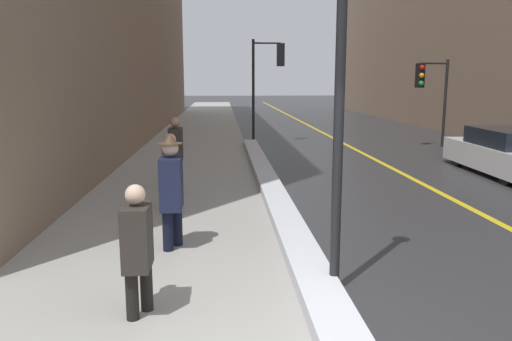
{
  "coord_description": "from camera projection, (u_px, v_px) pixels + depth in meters",
  "views": [
    {
      "loc": [
        -0.97,
        -4.15,
        2.53
      ],
      "look_at": [
        -0.4,
        4.0,
        1.05
      ],
      "focal_mm": 35.0,
      "sensor_mm": 36.0,
      "label": 1
    }
  ],
  "objects": [
    {
      "name": "parked_car_white",
      "position": [
        511.0,
        153.0,
        13.48
      ],
      "size": [
        1.97,
        4.49,
        1.25
      ],
      "rotation": [
        0.0,
        0.0,
        1.54
      ],
      "color": "silver",
      "rests_on": "ground"
    },
    {
      "name": "road_centre_stripe",
      "position": [
        348.0,
        146.0,
        19.59
      ],
      "size": [
        0.16,
        80.0,
        0.0
      ],
      "color": "gold",
      "rests_on": "ground"
    },
    {
      "name": "traffic_light_far",
      "position": [
        429.0,
        84.0,
        18.79
      ],
      "size": [
        1.31,
        0.4,
        3.31
      ],
      "rotation": [
        0.0,
        0.0,
        3.26
      ],
      "color": "black",
      "rests_on": "ground"
    },
    {
      "name": "pedestrian_with_shoulder_bag",
      "position": [
        138.0,
        244.0,
        5.32
      ],
      "size": [
        0.28,
        0.68,
        1.46
      ],
      "rotation": [
        0.0,
        0.0,
        -1.57
      ],
      "color": "black",
      "rests_on": "ground"
    },
    {
      "name": "pedestrian_in_fedora",
      "position": [
        171.0,
        187.0,
        7.45
      ],
      "size": [
        0.38,
        0.54,
        1.76
      ],
      "rotation": [
        0.0,
        0.0,
        -1.57
      ],
      "color": "black",
      "rests_on": "ground"
    },
    {
      "name": "traffic_light_near",
      "position": [
        270.0,
        69.0,
        20.01
      ],
      "size": [
        1.31,
        0.32,
        4.14
      ],
      "rotation": [
        0.0,
        0.0,
        0.01
      ],
      "color": "black",
      "rests_on": "ground"
    },
    {
      "name": "sidewalk_slab",
      "position": [
        195.0,
        147.0,
        19.18
      ],
      "size": [
        4.0,
        80.0,
        0.01
      ],
      "color": "#9E9B93",
      "rests_on": "ground"
    },
    {
      "name": "pedestrian_trailing",
      "position": [
        176.0,
        148.0,
        12.04
      ],
      "size": [
        0.32,
        0.54,
        1.66
      ],
      "rotation": [
        0.0,
        0.0,
        -1.57
      ],
      "color": "black",
      "rests_on": "ground"
    },
    {
      "name": "lamp_post",
      "position": [
        341.0,
        36.0,
        5.55
      ],
      "size": [
        0.28,
        0.28,
        5.06
      ],
      "color": "black",
      "rests_on": "ground"
    },
    {
      "name": "snow_bank_curb",
      "position": [
        271.0,
        187.0,
        11.47
      ],
      "size": [
        0.51,
        17.16,
        0.21
      ],
      "color": "silver",
      "rests_on": "ground"
    },
    {
      "name": "pedestrian_nearside",
      "position": [
        171.0,
        168.0,
        9.76
      ],
      "size": [
        0.29,
        0.49,
        1.52
      ],
      "rotation": [
        0.0,
        0.0,
        -1.57
      ],
      "color": "black",
      "rests_on": "ground"
    }
  ]
}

